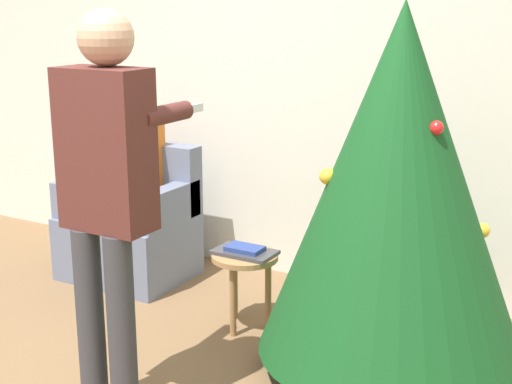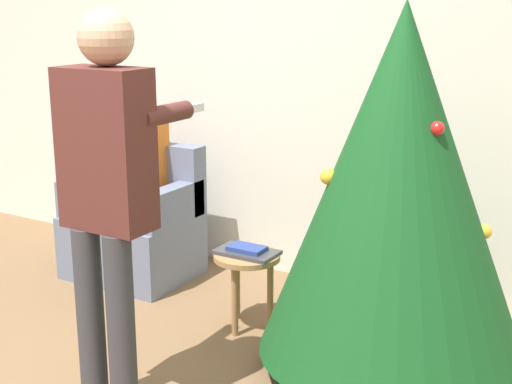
% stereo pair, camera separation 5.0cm
% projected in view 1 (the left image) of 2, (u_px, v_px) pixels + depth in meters
% --- Properties ---
extents(wall_back, '(8.00, 0.06, 2.70)m').
position_uv_depth(wall_back, '(300.00, 70.00, 4.44)').
color(wall_back, silver).
rests_on(wall_back, ground_plane).
extents(christmas_tree, '(1.27, 1.27, 1.78)m').
position_uv_depth(christmas_tree, '(397.00, 185.00, 3.25)').
color(christmas_tree, brown).
rests_on(christmas_tree, ground_plane).
extents(armchair, '(0.78, 0.61, 0.87)m').
position_uv_depth(armchair, '(132.00, 228.00, 4.69)').
color(armchair, slate).
rests_on(armchair, ground_plane).
extents(person_seated, '(0.36, 0.46, 1.23)m').
position_uv_depth(person_seated, '(127.00, 177.00, 4.59)').
color(person_seated, '#38383D').
rests_on(person_seated, ground_plane).
extents(person_standing, '(0.41, 0.57, 1.74)m').
position_uv_depth(person_standing, '(107.00, 182.00, 2.94)').
color(person_standing, '#38383D').
rests_on(person_standing, ground_plane).
extents(side_stool, '(0.37, 0.37, 0.43)m').
position_uv_depth(side_stool, '(245.00, 267.00, 3.91)').
color(side_stool, '#A37547').
rests_on(side_stool, ground_plane).
extents(laptop, '(0.34, 0.20, 0.02)m').
position_uv_depth(laptop, '(245.00, 252.00, 3.88)').
color(laptop, '#38383D').
rests_on(laptop, side_stool).
extents(book, '(0.20, 0.12, 0.02)m').
position_uv_depth(book, '(245.00, 248.00, 3.88)').
color(book, navy).
rests_on(book, laptop).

